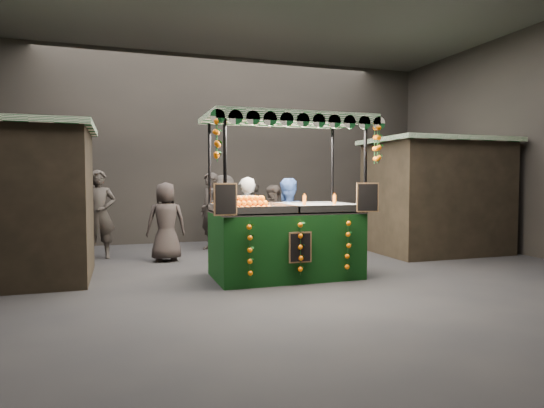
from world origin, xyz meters
name	(u,v)px	position (x,y,z in m)	size (l,w,h in m)	color
ground	(275,277)	(0.00, 0.00, 0.00)	(12.00, 12.00, 0.00)	black
market_hall	(275,78)	(0.00, 0.00, 3.38)	(12.10, 10.10, 5.05)	black
neighbour_stall_right	(436,196)	(4.40, 1.50, 1.31)	(3.00, 2.20, 2.60)	black
juice_stall	(287,228)	(0.19, -0.05, 0.85)	(2.83, 1.66, 2.74)	black
vendor_grey	(246,222)	(-0.21, 1.11, 0.86)	(0.68, 0.50, 1.72)	gray
vendor_blue	(286,223)	(0.51, 0.87, 0.85)	(0.97, 0.84, 1.70)	#2A4688
shopper_0	(99,214)	(-2.94, 2.98, 0.94)	(0.70, 0.46, 1.88)	#2B2623
shopper_1	(275,221)	(0.65, 1.96, 0.78)	(0.93, 0.85, 1.56)	#2B2523
shopper_2	(255,216)	(0.57, 3.26, 0.80)	(0.97, 0.89, 1.60)	black
shopper_3	(224,211)	(-0.09, 3.73, 0.89)	(1.32, 1.07, 1.79)	#2C2724
shopper_4	(166,222)	(-1.63, 2.20, 0.81)	(0.80, 0.53, 1.62)	black
shopper_5	(415,211)	(4.30, 2.12, 0.91)	(0.79, 1.75, 1.81)	#2D2824
shopper_6	(210,211)	(-0.49, 3.41, 0.92)	(0.62, 0.77, 1.84)	black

